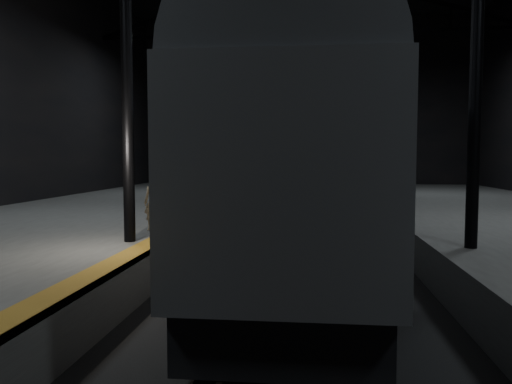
# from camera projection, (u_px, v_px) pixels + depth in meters

# --- Properties ---
(ground) EXTENTS (44.00, 44.00, 0.00)m
(ground) POSITION_uv_depth(u_px,v_px,m) (298.00, 254.00, 15.18)
(ground) COLOR black
(ground) RESTS_ON ground
(platform_left) EXTENTS (9.00, 43.80, 1.00)m
(platform_left) POSITION_uv_depth(u_px,v_px,m) (64.00, 234.00, 15.96)
(platform_left) COLOR #4D4D4B
(platform_left) RESTS_ON ground
(tactile_strip) EXTENTS (0.50, 43.80, 0.01)m
(tactile_strip) POSITION_uv_depth(u_px,v_px,m) (193.00, 220.00, 15.46)
(tactile_strip) COLOR #8D6319
(tactile_strip) RESTS_ON platform_left
(track) EXTENTS (2.40, 43.00, 0.24)m
(track) POSITION_uv_depth(u_px,v_px,m) (298.00, 252.00, 15.18)
(track) COLOR #3F3328
(track) RESTS_ON ground
(train) EXTENTS (3.08, 20.58, 5.50)m
(train) POSITION_uv_depth(u_px,v_px,m) (299.00, 153.00, 15.73)
(train) COLOR #A5A7AD
(train) RESTS_ON ground
(woman) EXTENTS (0.58, 0.41, 1.47)m
(woman) POSITION_uv_depth(u_px,v_px,m) (154.00, 203.00, 13.32)
(woman) COLOR tan
(woman) RESTS_ON platform_left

